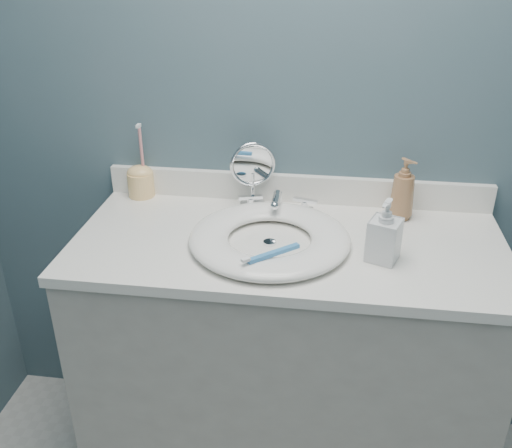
% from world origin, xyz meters
% --- Properties ---
extents(back_wall, '(2.20, 0.02, 2.40)m').
position_xyz_m(back_wall, '(0.00, 1.25, 1.20)').
color(back_wall, '#425A63').
rests_on(back_wall, ground).
extents(vanity_cabinet, '(1.20, 0.55, 0.85)m').
position_xyz_m(vanity_cabinet, '(0.00, 0.97, 0.42)').
color(vanity_cabinet, '#B5B0A5').
rests_on(vanity_cabinet, ground).
extents(countertop, '(1.22, 0.57, 0.03)m').
position_xyz_m(countertop, '(0.00, 0.97, 0.86)').
color(countertop, white).
rests_on(countertop, vanity_cabinet).
extents(backsplash, '(1.22, 0.02, 0.09)m').
position_xyz_m(backsplash, '(0.00, 1.24, 0.93)').
color(backsplash, white).
rests_on(backsplash, countertop).
extents(basin, '(0.45, 0.45, 0.04)m').
position_xyz_m(basin, '(-0.05, 0.94, 0.90)').
color(basin, white).
rests_on(basin, countertop).
extents(drain, '(0.04, 0.04, 0.01)m').
position_xyz_m(drain, '(-0.05, 0.94, 0.88)').
color(drain, silver).
rests_on(drain, countertop).
extents(faucet, '(0.25, 0.13, 0.07)m').
position_xyz_m(faucet, '(-0.05, 1.14, 0.91)').
color(faucet, silver).
rests_on(faucet, countertop).
extents(makeup_mirror, '(0.14, 0.08, 0.21)m').
position_xyz_m(makeup_mirror, '(-0.13, 1.19, 1.00)').
color(makeup_mirror, silver).
rests_on(makeup_mirror, countertop).
extents(soap_bottle_amber, '(0.10, 0.10, 0.19)m').
position_xyz_m(soap_bottle_amber, '(0.32, 1.16, 0.98)').
color(soap_bottle_amber, '#956843').
rests_on(soap_bottle_amber, countertop).
extents(soap_bottle_clear, '(0.10, 0.10, 0.17)m').
position_xyz_m(soap_bottle_clear, '(0.26, 0.90, 0.97)').
color(soap_bottle_clear, silver).
rests_on(soap_bottle_clear, countertop).
extents(toothbrush_holder, '(0.09, 0.09, 0.25)m').
position_xyz_m(toothbrush_holder, '(-0.51, 1.21, 0.94)').
color(toothbrush_holder, '#FFCE7F').
rests_on(toothbrush_holder, countertop).
extents(toothbrush_lying, '(0.14, 0.12, 0.02)m').
position_xyz_m(toothbrush_lying, '(-0.03, 0.81, 0.92)').
color(toothbrush_lying, '#357EBD').
rests_on(toothbrush_lying, basin).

